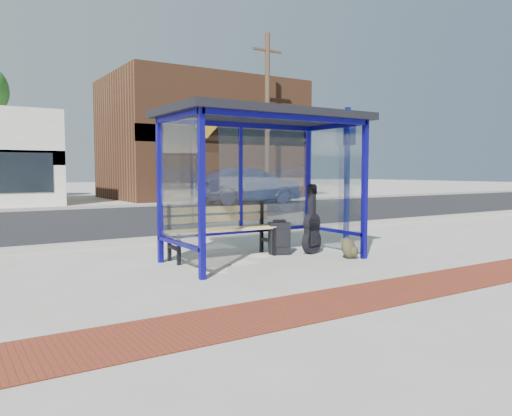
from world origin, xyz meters
TOP-DOWN VIEW (x-y plane):
  - ground at (0.00, 0.00)m, footprint 120.00×120.00m
  - brick_paver_strip at (0.00, -2.60)m, footprint 60.00×1.00m
  - curb_near at (0.00, 2.90)m, footprint 60.00×0.25m
  - street_asphalt at (0.00, 8.00)m, footprint 60.00×10.00m
  - curb_far at (0.00, 13.10)m, footprint 60.00×0.25m
  - far_sidewalk at (0.00, 15.00)m, footprint 60.00×4.00m
  - bus_shelter at (0.00, 0.07)m, footprint 3.30×1.80m
  - storefront_brown at (8.00, 18.49)m, footprint 10.00×7.08m
  - tree_right at (12.50, 22.00)m, footprint 3.60×3.60m
  - utility_pole_east at (9.00, 13.40)m, footprint 1.60×0.24m
  - bench at (-0.46, 0.62)m, footprint 1.98×0.56m
  - guitar_bag at (1.07, 0.10)m, footprint 0.44×0.23m
  - suitcase at (0.55, 0.35)m, footprint 0.41×0.34m
  - backpack at (1.30, -0.62)m, footprint 0.35×0.33m
  - sign_post at (1.81, 0.01)m, footprint 0.11×0.33m
  - newspaper_a at (-1.04, -0.30)m, footprint 0.48×0.50m
  - newspaper_b at (-0.44, 0.01)m, footprint 0.44×0.36m
  - newspaper_c at (0.20, 0.40)m, footprint 0.37×0.42m
  - parked_car at (7.17, 12.26)m, footprint 4.83×1.72m
  - fire_hydrant at (10.90, 13.43)m, footprint 0.31×0.21m

SIDE VIEW (x-z plane):
  - ground at x=0.00m, z-range 0.00..0.00m
  - street_asphalt at x=0.00m, z-range 0.00..0.00m
  - newspaper_c at x=0.20m, z-range 0.00..0.01m
  - newspaper_a at x=-1.04m, z-range 0.00..0.01m
  - newspaper_b at x=-0.44m, z-range 0.00..0.01m
  - far_sidewalk at x=0.00m, z-range 0.00..0.01m
  - brick_paver_strip at x=0.00m, z-range 0.00..0.01m
  - curb_near at x=0.00m, z-range 0.00..0.12m
  - curb_far at x=0.00m, z-range 0.00..0.12m
  - backpack at x=1.30m, z-range -0.01..0.35m
  - suitcase at x=0.55m, z-range -0.02..0.60m
  - fire_hydrant at x=10.90m, z-range 0.03..0.74m
  - guitar_bag at x=1.07m, z-range -0.16..1.01m
  - bench at x=-0.46m, z-range 0.06..0.99m
  - parked_car at x=7.17m, z-range 0.00..1.59m
  - sign_post at x=1.81m, z-range 0.16..2.77m
  - bus_shelter at x=0.00m, z-range 0.86..3.28m
  - storefront_brown at x=8.00m, z-range 0.00..6.40m
  - utility_pole_east at x=9.00m, z-range 0.11..8.11m
  - tree_right at x=12.50m, z-range 1.94..8.97m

